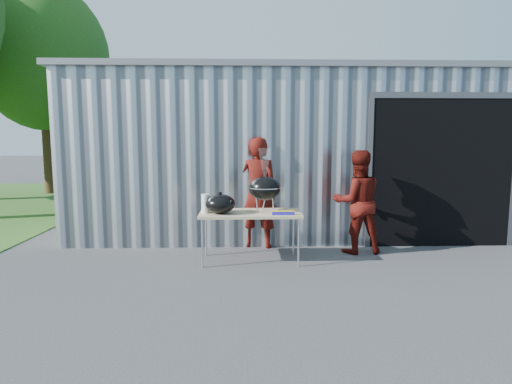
{
  "coord_description": "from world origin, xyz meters",
  "views": [
    {
      "loc": [
        -0.07,
        -5.41,
        1.85
      ],
      "look_at": [
        0.13,
        0.89,
        1.05
      ],
      "focal_mm": 30.0,
      "sensor_mm": 36.0,
      "label": 1
    }
  ],
  "objects_px": {
    "kettle_grill": "(265,184)",
    "person_bystander": "(357,202)",
    "person_cook": "(258,193)",
    "folding_table": "(250,215)"
  },
  "relations": [
    {
      "from": "folding_table",
      "to": "person_bystander",
      "type": "height_order",
      "value": "person_bystander"
    },
    {
      "from": "kettle_grill",
      "to": "person_bystander",
      "type": "height_order",
      "value": "kettle_grill"
    },
    {
      "from": "person_cook",
      "to": "person_bystander",
      "type": "xyz_separation_m",
      "value": [
        1.59,
        -0.39,
        -0.11
      ]
    },
    {
      "from": "kettle_grill",
      "to": "folding_table",
      "type": "bearing_deg",
      "value": -161.89
    },
    {
      "from": "person_cook",
      "to": "folding_table",
      "type": "bearing_deg",
      "value": 91.8
    },
    {
      "from": "folding_table",
      "to": "kettle_grill",
      "type": "height_order",
      "value": "kettle_grill"
    },
    {
      "from": "folding_table",
      "to": "kettle_grill",
      "type": "xyz_separation_m",
      "value": [
        0.22,
        0.07,
        0.45
      ]
    },
    {
      "from": "kettle_grill",
      "to": "person_bystander",
      "type": "xyz_separation_m",
      "value": [
        1.51,
        0.37,
        -0.33
      ]
    },
    {
      "from": "person_bystander",
      "to": "kettle_grill",
      "type": "bearing_deg",
      "value": 10.62
    },
    {
      "from": "folding_table",
      "to": "kettle_grill",
      "type": "bearing_deg",
      "value": 18.11
    }
  ]
}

